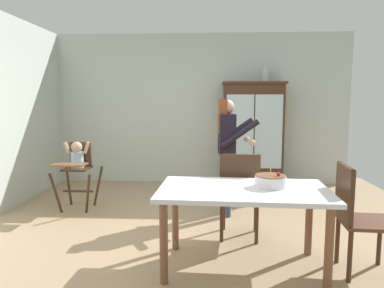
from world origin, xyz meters
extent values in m
plane|color=tan|center=(0.00, 0.00, 0.00)|extent=(6.24, 6.24, 0.00)
cube|color=beige|center=(0.00, 2.63, 1.35)|extent=(5.32, 0.06, 2.70)
cube|color=#422819|center=(0.93, 2.37, 0.89)|extent=(1.02, 0.42, 1.79)
cube|color=#422819|center=(0.93, 2.37, 1.81)|extent=(1.08, 0.48, 0.04)
cube|color=silver|center=(0.69, 2.15, 0.98)|extent=(0.46, 0.01, 1.25)
cube|color=silver|center=(1.17, 2.15, 0.98)|extent=(0.46, 0.01, 1.25)
cube|color=#422819|center=(0.93, 2.37, 0.98)|extent=(0.94, 0.36, 0.02)
cylinder|color=#B2B7B2|center=(1.12, 2.37, 1.94)|extent=(0.13, 0.13, 0.22)
cylinder|color=#B2B7B2|center=(1.12, 2.37, 2.07)|extent=(0.07, 0.07, 0.05)
cylinder|color=#422819|center=(-1.88, 0.66, 0.28)|extent=(0.13, 0.14, 0.56)
cylinder|color=#422819|center=(-1.44, 0.66, 0.28)|extent=(0.14, 0.14, 0.56)
cylinder|color=#422819|center=(-1.88, 1.10, 0.28)|extent=(0.14, 0.14, 0.56)
cylinder|color=#422819|center=(-1.44, 1.10, 0.28)|extent=(0.13, 0.14, 0.56)
cube|color=#422819|center=(-1.66, 0.88, 0.25)|extent=(0.42, 0.04, 0.02)
cube|color=#422819|center=(-1.66, 0.88, 0.57)|extent=(0.34, 0.34, 0.02)
cube|color=#422819|center=(-1.66, 1.03, 0.76)|extent=(0.31, 0.03, 0.34)
cube|color=brown|center=(-1.66, 0.61, 0.68)|extent=(0.44, 0.24, 0.02)
cylinder|color=#9EBCD1|center=(-1.66, 0.90, 0.70)|extent=(0.17, 0.17, 0.22)
sphere|color=tan|center=(-1.66, 0.90, 0.87)|extent=(0.15, 0.15, 0.15)
cylinder|color=tan|center=(-1.80, 0.90, 0.86)|extent=(0.10, 0.04, 0.17)
cylinder|color=tan|center=(-1.52, 0.90, 0.86)|extent=(0.10, 0.04, 0.17)
cylinder|color=#33425B|center=(0.41, 0.65, 0.41)|extent=(0.11, 0.11, 0.82)
cylinder|color=#33425B|center=(0.39, 0.82, 0.41)|extent=(0.11, 0.11, 0.82)
cube|color=black|center=(0.40, 0.73, 1.08)|extent=(0.22, 0.37, 0.52)
cube|color=white|center=(0.50, 0.74, 1.08)|extent=(0.01, 0.06, 0.49)
sphere|color=tan|center=(0.40, 0.73, 1.43)|extent=(0.19, 0.19, 0.19)
cube|color=brown|center=(0.35, 0.73, 1.31)|extent=(0.11, 0.21, 0.44)
cylinder|color=black|center=(0.55, 0.54, 1.10)|extent=(0.49, 0.10, 0.37)
sphere|color=tan|center=(0.71, 0.55, 0.99)|extent=(0.08, 0.08, 0.08)
cylinder|color=black|center=(0.53, 0.94, 1.10)|extent=(0.49, 0.10, 0.37)
sphere|color=tan|center=(0.69, 0.95, 0.99)|extent=(0.08, 0.08, 0.08)
cube|color=silver|center=(0.49, -0.77, 0.72)|extent=(1.53, 0.92, 0.04)
cylinder|color=brown|center=(-0.19, -1.09, 0.35)|extent=(0.07, 0.07, 0.70)
cylinder|color=brown|center=(1.13, -1.14, 0.35)|extent=(0.07, 0.07, 0.70)
cylinder|color=brown|center=(-0.16, -0.40, 0.35)|extent=(0.07, 0.07, 0.70)
cylinder|color=brown|center=(1.16, -0.46, 0.35)|extent=(0.07, 0.07, 0.70)
cylinder|color=white|center=(0.74, -0.71, 0.79)|extent=(0.28, 0.28, 0.10)
cylinder|color=brown|center=(0.74, -0.71, 0.84)|extent=(0.27, 0.27, 0.01)
cylinder|color=#F2E5CC|center=(0.74, -0.71, 0.88)|extent=(0.01, 0.01, 0.06)
cone|color=yellow|center=(0.74, -0.71, 0.92)|extent=(0.02, 0.02, 0.02)
sphere|color=red|center=(0.80, -0.74, 0.87)|extent=(0.04, 0.04, 0.04)
cylinder|color=#422819|center=(0.72, 0.15, 0.23)|extent=(0.04, 0.04, 0.45)
cylinder|color=#422819|center=(0.35, 0.18, 0.23)|extent=(0.04, 0.04, 0.45)
cylinder|color=#422819|center=(0.69, -0.22, 0.23)|extent=(0.04, 0.04, 0.45)
cylinder|color=#422819|center=(0.32, -0.19, 0.23)|extent=(0.04, 0.04, 0.45)
cube|color=brown|center=(0.52, -0.02, 0.47)|extent=(0.48, 0.48, 0.03)
cube|color=#422819|center=(0.50, -0.22, 0.72)|extent=(0.42, 0.08, 0.48)
cylinder|color=#422819|center=(0.69, -0.24, 0.72)|extent=(0.03, 0.03, 0.48)
cylinder|color=#422819|center=(0.31, -0.20, 0.72)|extent=(0.03, 0.03, 0.48)
cylinder|color=#422819|center=(1.76, -0.64, 0.23)|extent=(0.04, 0.04, 0.45)
cylinder|color=#422819|center=(1.36, -0.99, 0.23)|extent=(0.04, 0.04, 0.45)
cylinder|color=#422819|center=(1.39, -0.62, 0.23)|extent=(0.04, 0.04, 0.45)
cube|color=brown|center=(1.56, -0.82, 0.47)|extent=(0.47, 0.47, 0.03)
cube|color=#422819|center=(1.36, -0.80, 0.72)|extent=(0.07, 0.42, 0.48)
cylinder|color=#422819|center=(1.34, -0.99, 0.72)|extent=(0.03, 0.03, 0.48)
cylinder|color=#422819|center=(1.37, -0.61, 0.72)|extent=(0.03, 0.03, 0.48)
camera|label=1|loc=(0.20, -3.87, 1.52)|focal=33.21mm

